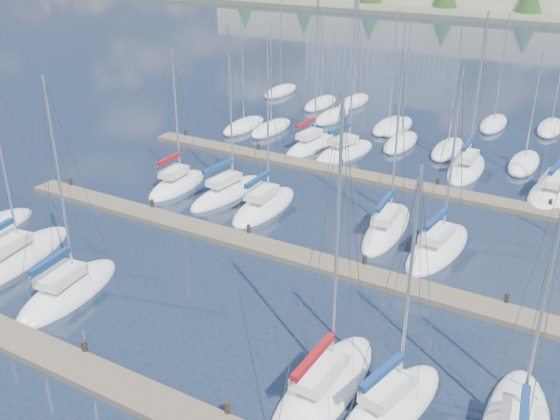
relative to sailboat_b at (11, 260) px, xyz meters
The scene contains 18 objects.
ground 54.89m from the sailboat_b, 74.82° to the left, with size 400.00×400.00×0.00m, color #202B40.
dock_near 15.22m from the sailboat_b, 19.22° to the right, with size 44.00×1.93×1.10m.
dock_mid 16.95m from the sailboat_b, 32.01° to the left, with size 44.00×1.93×1.10m.
dock_far 27.11m from the sailboat_b, 57.98° to the left, with size 44.00×1.93×1.10m.
sailboat_b is the anchor object (origin of this frame).
sailboat_j 16.72m from the sailboat_b, 57.73° to the left, with size 2.84×7.55×12.70m.
sailboat_d 21.01m from the sailboat_b, ahead, with size 2.73×8.38×13.64m.
sailboat_k 23.28m from the sailboat_b, 40.52° to the left, with size 2.83×8.19×12.37m.
sailboat_l 25.67m from the sailboat_b, 33.47° to the left, with size 3.19×7.94×11.90m.
sailboat_h 14.17m from the sailboat_b, 85.39° to the left, with size 2.81×6.51×11.08m.
sailboat_p 34.59m from the sailboat_b, 56.18° to the left, with size 2.97×7.86×13.21m.
sailboat_n 28.04m from the sailboat_b, 78.29° to the left, with size 2.79×7.67×13.69m.
sailboat_i 15.77m from the sailboat_b, 70.27° to the left, with size 2.95×8.02×12.97m.
sailboat_q 37.72m from the sailboat_b, 45.97° to the left, with size 3.92×9.05×12.67m.
sailboat_c 5.61m from the sailboat_b, ahead, with size 3.74×7.73×12.54m.
sailboat_o 28.84m from the sailboat_b, 71.73° to the left, with size 4.07×7.91×14.16m.
sailboat_e 23.90m from the sailboat_b, ahead, with size 3.69×7.29×11.40m.
distant_boats 38.08m from the sailboat_b, 74.73° to the left, with size 36.93×20.75×13.30m.
Camera 1 is at (15.60, -12.85, 18.32)m, focal length 40.00 mm.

